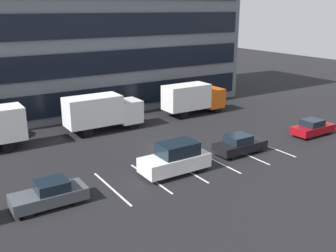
{
  "coord_description": "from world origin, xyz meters",
  "views": [
    {
      "loc": [
        -15.99,
        -24.63,
        10.88
      ],
      "look_at": [
        0.73,
        1.34,
        1.4
      ],
      "focal_mm": 41.55,
      "sensor_mm": 36.0,
      "label": 1
    }
  ],
  "objects_px": {
    "sedan_maroon": "(313,128)",
    "suv_white": "(176,158)",
    "box_truck_white": "(103,111)",
    "sedan_charcoal": "(50,194)",
    "sedan_black": "(240,145)",
    "box_truck_orange": "(193,97)"
  },
  "relations": [
    {
      "from": "box_truck_white",
      "to": "sedan_charcoal",
      "type": "height_order",
      "value": "box_truck_white"
    },
    {
      "from": "sedan_maroon",
      "to": "suv_white",
      "type": "bearing_deg",
      "value": -179.05
    },
    {
      "from": "suv_white",
      "to": "sedan_black",
      "type": "bearing_deg",
      "value": 3.67
    },
    {
      "from": "box_truck_orange",
      "to": "sedan_maroon",
      "type": "xyz_separation_m",
      "value": [
        4.73,
        -11.41,
        -1.13
      ]
    },
    {
      "from": "sedan_maroon",
      "to": "box_truck_orange",
      "type": "bearing_deg",
      "value": 112.52
    },
    {
      "from": "sedan_maroon",
      "to": "suv_white",
      "type": "height_order",
      "value": "suv_white"
    },
    {
      "from": "sedan_maroon",
      "to": "sedan_black",
      "type": "height_order",
      "value": "sedan_black"
    },
    {
      "from": "sedan_charcoal",
      "to": "sedan_black",
      "type": "xyz_separation_m",
      "value": [
        14.8,
        0.35,
        0.0
      ]
    },
    {
      "from": "sedan_charcoal",
      "to": "suv_white",
      "type": "distance_m",
      "value": 8.58
    },
    {
      "from": "box_truck_white",
      "to": "suv_white",
      "type": "height_order",
      "value": "box_truck_white"
    },
    {
      "from": "box_truck_orange",
      "to": "box_truck_white",
      "type": "relative_size",
      "value": 0.97
    },
    {
      "from": "box_truck_white",
      "to": "sedan_charcoal",
      "type": "distance_m",
      "value": 14.09
    },
    {
      "from": "box_truck_white",
      "to": "sedan_charcoal",
      "type": "bearing_deg",
      "value": -126.03
    },
    {
      "from": "sedan_maroon",
      "to": "sedan_black",
      "type": "xyz_separation_m",
      "value": [
        -8.53,
        0.15,
        0.03
      ]
    },
    {
      "from": "sedan_charcoal",
      "to": "sedan_black",
      "type": "bearing_deg",
      "value": 1.35
    },
    {
      "from": "box_truck_white",
      "to": "sedan_black",
      "type": "relative_size",
      "value": 1.7
    },
    {
      "from": "sedan_charcoal",
      "to": "sedan_maroon",
      "type": "bearing_deg",
      "value": 0.48
    },
    {
      "from": "sedan_charcoal",
      "to": "suv_white",
      "type": "relative_size",
      "value": 0.88
    },
    {
      "from": "box_truck_white",
      "to": "sedan_maroon",
      "type": "bearing_deg",
      "value": -36.52
    },
    {
      "from": "sedan_charcoal",
      "to": "box_truck_white",
      "type": "bearing_deg",
      "value": 53.97
    },
    {
      "from": "box_truck_orange",
      "to": "box_truck_white",
      "type": "xyz_separation_m",
      "value": [
        -10.35,
        -0.24,
        0.05
      ]
    },
    {
      "from": "sedan_maroon",
      "to": "sedan_charcoal",
      "type": "bearing_deg",
      "value": -179.52
    }
  ]
}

